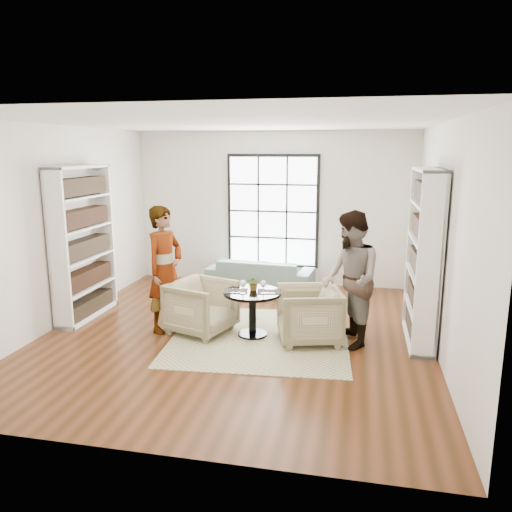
% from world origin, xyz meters
% --- Properties ---
extents(ground, '(6.00, 6.00, 0.00)m').
position_xyz_m(ground, '(0.00, 0.00, 0.00)').
color(ground, '#5D2C16').
extents(room_shell, '(6.00, 6.01, 6.00)m').
position_xyz_m(room_shell, '(0.00, 0.54, 1.26)').
color(room_shell, silver).
rests_on(room_shell, ground).
extents(rug, '(2.67, 2.67, 0.01)m').
position_xyz_m(rug, '(0.35, -0.05, 0.01)').
color(rug, '#BFB78F').
rests_on(rug, ground).
extents(pedestal_table, '(0.83, 0.83, 0.66)m').
position_xyz_m(pedestal_table, '(0.24, -0.01, 0.48)').
color(pedestal_table, black).
rests_on(pedestal_table, ground).
extents(sofa, '(2.07, 0.95, 0.59)m').
position_xyz_m(sofa, '(-0.14, 2.45, 0.29)').
color(sofa, slate).
rests_on(sofa, ground).
extents(armchair_left, '(1.07, 1.06, 0.78)m').
position_xyz_m(armchair_left, '(-0.52, -0.02, 0.39)').
color(armchair_left, tan).
rests_on(armchair_left, ground).
extents(armchair_right, '(1.04, 1.02, 0.78)m').
position_xyz_m(armchair_right, '(1.05, -0.05, 0.39)').
color(armchair_right, '#B4B381').
rests_on(armchair_right, ground).
extents(person_left, '(0.64, 0.79, 1.86)m').
position_xyz_m(person_left, '(-1.07, -0.02, 0.93)').
color(person_left, gray).
rests_on(person_left, ground).
extents(person_right, '(0.95, 1.08, 1.85)m').
position_xyz_m(person_right, '(1.60, -0.05, 0.93)').
color(person_right, gray).
rests_on(person_right, ground).
extents(placemat_left, '(0.38, 0.32, 0.01)m').
position_xyz_m(placemat_left, '(-0.00, -0.05, 0.67)').
color(placemat_left, '#262421').
rests_on(placemat_left, pedestal_table).
extents(placemat_right, '(0.38, 0.32, 0.01)m').
position_xyz_m(placemat_right, '(0.48, 0.02, 0.67)').
color(placemat_right, '#262421').
rests_on(placemat_right, pedestal_table).
extents(cutlery_left, '(0.18, 0.24, 0.01)m').
position_xyz_m(cutlery_left, '(-0.00, -0.05, 0.68)').
color(cutlery_left, silver).
rests_on(cutlery_left, placemat_left).
extents(cutlery_right, '(0.18, 0.24, 0.01)m').
position_xyz_m(cutlery_right, '(0.48, 0.02, 0.68)').
color(cutlery_right, silver).
rests_on(cutlery_right, placemat_right).
extents(wine_glass_left, '(0.09, 0.09, 0.20)m').
position_xyz_m(wine_glass_left, '(0.13, -0.15, 0.81)').
color(wine_glass_left, silver).
rests_on(wine_glass_left, pedestal_table).
extents(wine_glass_right, '(0.09, 0.09, 0.19)m').
position_xyz_m(wine_glass_right, '(0.41, -0.09, 0.80)').
color(wine_glass_right, silver).
rests_on(wine_glass_right, pedestal_table).
extents(flower_centerpiece, '(0.23, 0.21, 0.22)m').
position_xyz_m(flower_centerpiece, '(0.24, 0.06, 0.77)').
color(flower_centerpiece, gray).
rests_on(flower_centerpiece, pedestal_table).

